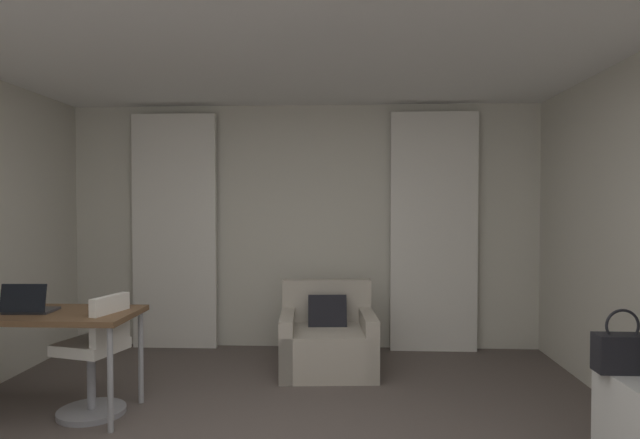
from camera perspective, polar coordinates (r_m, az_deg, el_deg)
The scene contains 8 objects.
wall_window at distance 5.77m, azimuth -1.76°, elevation -0.74°, with size 5.12×0.06×2.60m.
curtain_left_panel at distance 5.92m, azimuth -15.26°, elevation -1.22°, with size 0.90×0.06×2.50m.
curtain_right_panel at distance 5.70m, azimuth 12.04°, elevation -1.30°, with size 0.90×0.06×2.50m.
armchair at distance 5.06m, azimuth 0.82°, elevation -12.86°, with size 0.91×0.85×0.80m.
desk at distance 4.44m, azimuth -27.89°, elevation -9.50°, with size 1.41×0.63×0.75m.
desk_chair at distance 4.33m, azimuth -22.83°, elevation -13.79°, with size 0.49×0.49×0.88m.
laptop at distance 4.41m, azimuth -28.65°, elevation -8.15°, with size 0.33×0.26×0.22m.
handbag_primary at distance 3.62m, azimuth 29.54°, elevation -12.17°, with size 0.30×0.14×0.37m.
Camera 1 is at (0.46, -2.72, 1.53)m, focal length 29.98 mm.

